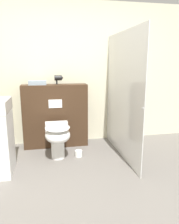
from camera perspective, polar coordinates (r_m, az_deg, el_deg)
ground_plane at (r=2.62m, az=2.32°, el=-20.87°), size 12.00×12.00×0.00m
wall_back at (r=4.02m, az=-3.82°, el=9.86°), size 8.00×0.06×2.50m
partition_panel at (r=3.86m, az=-8.89°, el=-0.98°), size 1.11×0.28×1.09m
shower_glass at (r=3.39m, az=8.58°, el=4.18°), size 0.04×1.58×1.91m
toilet at (r=3.35m, az=-8.34°, el=-6.31°), size 0.37×0.59×0.53m
hair_drier at (r=3.79m, az=-8.08°, el=8.76°), size 0.15×0.09×0.15m
folded_towel at (r=3.76m, az=-13.44°, el=7.45°), size 0.29×0.16×0.07m
spare_toilet_roll at (r=3.51m, az=-2.86°, el=-10.76°), size 0.12×0.12×0.10m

